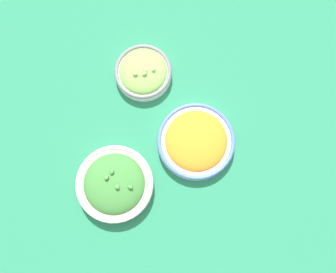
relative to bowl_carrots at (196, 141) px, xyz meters
name	(u,v)px	position (x,y,z in m)	size (l,w,h in m)	color
ground_plane	(168,138)	(-0.01, 0.08, -0.02)	(3.00, 3.00, 0.00)	#23704C
bowl_carrots	(196,141)	(0.00, 0.00, 0.00)	(0.22, 0.22, 0.05)	silver
bowl_broccoli	(115,184)	(-0.18, 0.19, 0.01)	(0.22, 0.22, 0.08)	beige
bowl_lettuce	(143,72)	(0.16, 0.21, 0.00)	(0.17, 0.17, 0.07)	silver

